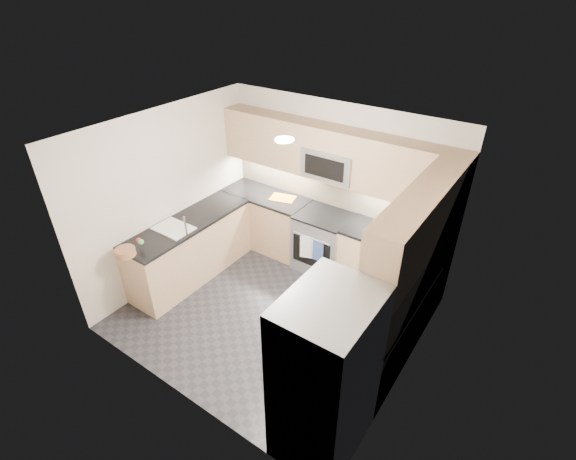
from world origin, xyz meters
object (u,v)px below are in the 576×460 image
at_px(microwave, 331,163).
at_px(refrigerator, 326,377).
at_px(utensil_bowl, 407,235).
at_px(fruit_basket, 125,252).
at_px(gas_range, 323,242).
at_px(cutting_board, 283,198).

relative_size(microwave, refrigerator, 0.42).
height_order(utensil_bowl, fruit_basket, utensil_bowl).
distance_m(microwave, utensil_bowl, 1.41).
distance_m(gas_range, refrigerator, 2.86).
xyz_separation_m(gas_range, cutting_board, (-0.79, 0.07, 0.49)).
distance_m(microwave, cutting_board, 1.09).
bearing_deg(refrigerator, cutting_board, 131.92).
bearing_deg(gas_range, utensil_bowl, 2.10).
relative_size(gas_range, microwave, 1.20).
bearing_deg(cutting_board, fruit_basket, -107.16).
xyz_separation_m(microwave, fruit_basket, (-1.52, -2.41, -0.71)).
distance_m(refrigerator, utensil_bowl, 2.48).
xyz_separation_m(gas_range, refrigerator, (1.45, -2.43, 0.45)).
distance_m(gas_range, fruit_basket, 2.80).
relative_size(utensil_bowl, fruit_basket, 1.03).
distance_m(utensil_bowl, cutting_board, 2.02).
bearing_deg(cutting_board, gas_range, -4.98).
bearing_deg(refrigerator, utensil_bowl, 95.20).
xyz_separation_m(utensil_bowl, fruit_basket, (-2.74, -2.33, -0.03)).
xyz_separation_m(microwave, refrigerator, (1.45, -2.55, -0.80)).
relative_size(cutting_board, fruit_basket, 1.52).
xyz_separation_m(refrigerator, utensil_bowl, (-0.22, 2.47, 0.11)).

